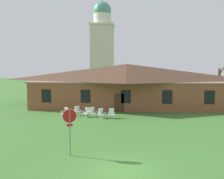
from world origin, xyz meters
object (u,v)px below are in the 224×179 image
lawn_chair_near_door (77,111)px  lawn_chair_by_porch (65,112)px  lawn_chair_right_end (101,113)px  stop_sign (70,123)px  lawn_chair_middle (93,112)px  lawn_chair_left_end (86,112)px  lawn_chair_far_side (112,113)px

lawn_chair_near_door → lawn_chair_by_porch: bearing=-142.1°
lawn_chair_right_end → stop_sign: bearing=-93.2°
stop_sign → lawn_chair_right_end: stop_sign is taller
lawn_chair_near_door → lawn_chair_middle: size_ratio=1.00×
stop_sign → lawn_chair_right_end: bearing=86.8°
stop_sign → lawn_chair_left_end: bearing=95.5°
lawn_chair_near_door → lawn_chair_right_end: size_ratio=1.00×
stop_sign → lawn_chair_by_porch: bearing=106.7°
lawn_chair_left_end → lawn_chair_far_side: (2.63, -0.46, 0.00)m
lawn_chair_by_porch → stop_sign: bearing=-73.3°
lawn_chair_left_end → lawn_chair_right_end: bearing=-14.9°
lawn_chair_middle → lawn_chair_by_porch: bearing=-173.7°
stop_sign → lawn_chair_right_end: (0.57, 10.34, -1.42)m
stop_sign → lawn_chair_near_door: 11.74m
stop_sign → lawn_chair_far_side: stop_sign is taller
lawn_chair_far_side → lawn_chair_right_end: bearing=177.9°
lawn_chair_by_porch → lawn_chair_right_end: size_ratio=1.00×
lawn_chair_left_end → lawn_chair_far_side: 2.67m
lawn_chair_near_door → lawn_chair_left_end: 1.28m
lawn_chair_far_side → lawn_chair_left_end: bearing=170.0°
lawn_chair_far_side → stop_sign: bearing=-98.8°
lawn_chair_near_door → lawn_chair_far_side: (3.71, -1.15, 0.00)m
stop_sign → lawn_chair_left_end: size_ratio=2.83×
lawn_chair_by_porch → lawn_chair_middle: 2.79m
lawn_chair_left_end → lawn_chair_far_side: bearing=-10.0°
lawn_chair_far_side → lawn_chair_near_door: bearing=162.7°
lawn_chair_left_end → lawn_chair_middle: (0.63, 0.17, 0.00)m
lawn_chair_by_porch → lawn_chair_left_end: same height
lawn_chair_left_end → lawn_chair_far_side: same height
lawn_chair_near_door → lawn_chair_left_end: (1.08, -0.69, 0.00)m
lawn_chair_far_side → lawn_chair_by_porch: bearing=176.1°
lawn_chair_right_end → lawn_chair_by_porch: bearing=175.6°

